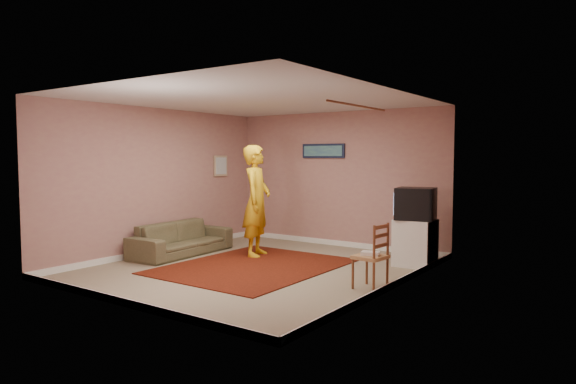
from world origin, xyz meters
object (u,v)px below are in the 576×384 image
Objects in this scene: chair_b at (370,249)px; person at (257,201)px; tv_cabinet at (415,243)px; sofa at (182,239)px; chair_a at (410,228)px; crt_tv at (415,204)px.

person is (-2.61, 0.89, 0.44)m from chair_b.
person is at bearing -162.68° from tv_cabinet.
tv_cabinet is 2.76m from person.
person reaches higher than chair_b.
person is at bearing -63.12° from sofa.
chair_b is 0.24× the size of sofa.
chair_b is (0.13, -1.71, -0.07)m from chair_a.
sofa is at bearing -168.46° from crt_tv.
chair_a is 1.13× the size of chair_b.
sofa is at bearing 98.74° from person.
person reaches higher than tv_cabinet.
sofa is (-3.79, 0.22, -0.25)m from chair_b.
person reaches higher than chair_a.
chair_a is 0.27× the size of sofa.
tv_cabinet is 0.62m from crt_tv.
person is at bearing -102.62° from chair_b.
crt_tv is 0.40m from chair_a.
sofa is (-3.66, -1.49, -0.32)m from chair_a.
chair_b reaches higher than sofa.
chair_b is at bearing -73.70° from chair_a.
tv_cabinet is 4.03m from sofa.
tv_cabinet is at bearing -0.77° from chair_a.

